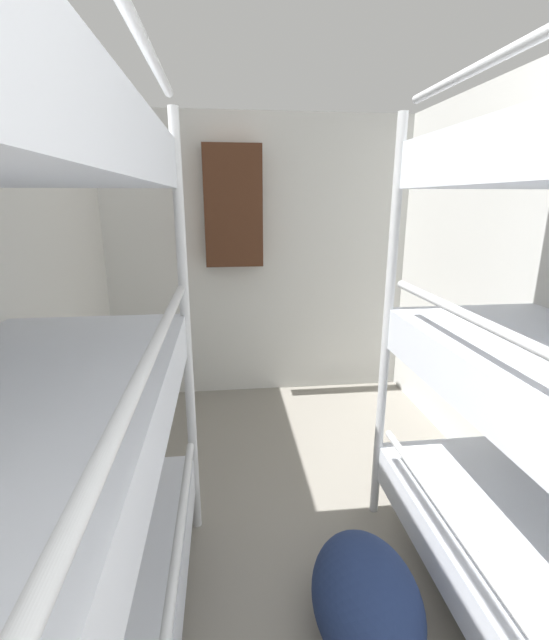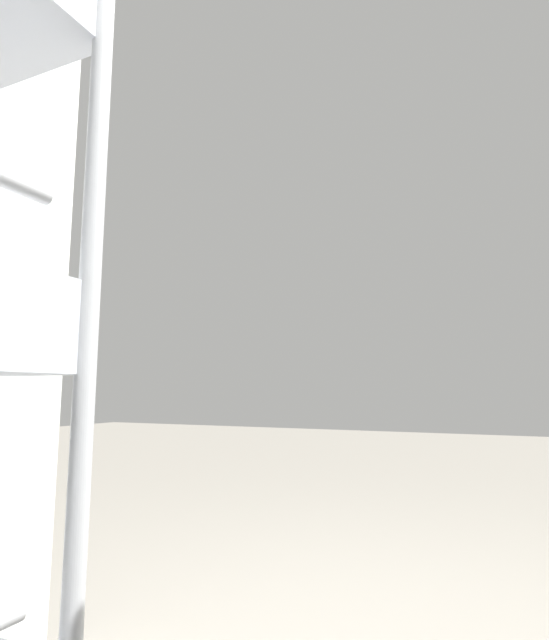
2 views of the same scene
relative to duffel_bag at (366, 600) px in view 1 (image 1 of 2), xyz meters
The scene contains 3 objects.
wall_back 2.52m from the duffel_bag, 94.62° to the left, with size 2.57×0.06×2.27m.
duffel_bag is the anchor object (origin of this frame).
hanging_coat 2.61m from the duffel_bag, 100.33° to the left, with size 0.44×0.12×0.90m.
Camera 1 is at (-0.29, 0.51, 1.62)m, focal length 24.00 mm.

